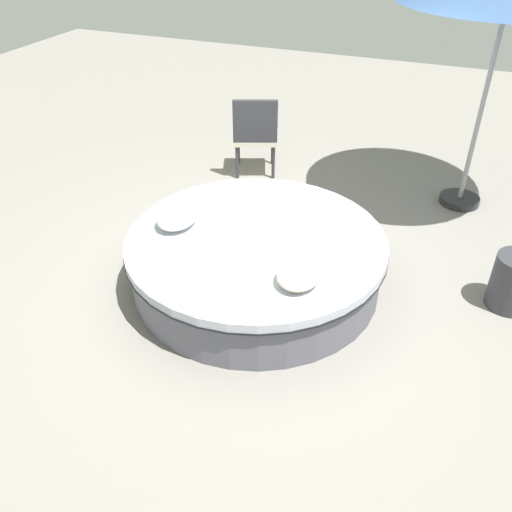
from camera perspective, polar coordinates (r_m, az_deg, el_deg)
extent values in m
plane|color=gray|center=(4.95, 0.00, -2.79)|extent=(16.00, 16.00, 0.00)
cylinder|color=#595966|center=(4.83, 0.00, -0.89)|extent=(2.20, 2.20, 0.40)
cylinder|color=black|center=(4.71, 0.00, 1.10)|extent=(2.27, 2.27, 0.02)
cylinder|color=#B2B7C6|center=(4.69, 0.00, 1.53)|extent=(2.26, 2.26, 0.09)
ellipsoid|color=white|center=(4.84, -8.33, 4.20)|extent=(0.43, 0.34, 0.19)
ellipsoid|color=beige|center=(4.11, 4.55, -1.93)|extent=(0.41, 0.33, 0.16)
cylinder|color=#333338|center=(7.05, -1.88, 11.31)|extent=(0.04, 0.04, 0.42)
cylinder|color=#333338|center=(7.05, 1.77, 11.30)|extent=(0.04, 0.04, 0.42)
cylinder|color=#333338|center=(6.67, -2.00, 9.87)|extent=(0.04, 0.04, 0.42)
cylinder|color=#333338|center=(6.66, 1.84, 9.86)|extent=(0.04, 0.04, 0.42)
cube|color=beige|center=(6.76, -0.07, 12.46)|extent=(0.66, 0.67, 0.06)
cube|color=#333338|center=(6.45, -0.09, 14.02)|extent=(0.25, 0.51, 0.50)
cylinder|color=#262628|center=(6.59, 20.67, 5.57)|extent=(0.44, 0.44, 0.08)
cylinder|color=#99999E|center=(6.15, 22.97, 15.22)|extent=(0.05, 0.05, 2.45)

